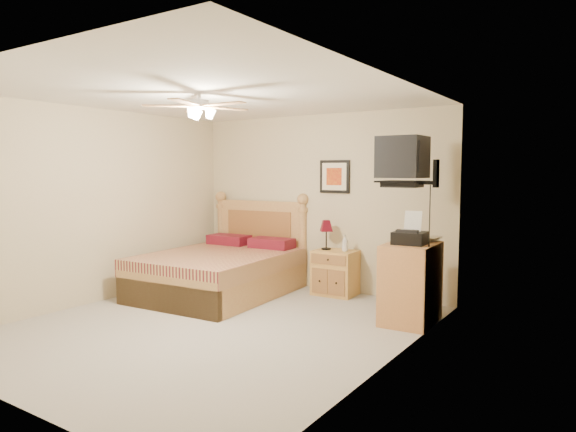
# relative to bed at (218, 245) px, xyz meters

# --- Properties ---
(floor) EXTENTS (4.50, 4.50, 0.00)m
(floor) POSITION_rel_bed_xyz_m (0.93, -1.12, -0.69)
(floor) COLOR #9C968D
(floor) RESTS_ON ground
(ceiling) EXTENTS (4.00, 4.50, 0.04)m
(ceiling) POSITION_rel_bed_xyz_m (0.93, -1.12, 1.81)
(ceiling) COLOR white
(ceiling) RESTS_ON ground
(wall_back) EXTENTS (4.00, 0.04, 2.50)m
(wall_back) POSITION_rel_bed_xyz_m (0.93, 1.13, 0.56)
(wall_back) COLOR #C4B590
(wall_back) RESTS_ON ground
(wall_front) EXTENTS (4.00, 0.04, 2.50)m
(wall_front) POSITION_rel_bed_xyz_m (0.93, -3.37, 0.56)
(wall_front) COLOR #C4B590
(wall_front) RESTS_ON ground
(wall_left) EXTENTS (0.04, 4.50, 2.50)m
(wall_left) POSITION_rel_bed_xyz_m (-1.07, -1.12, 0.56)
(wall_left) COLOR #C4B590
(wall_left) RESTS_ON ground
(wall_right) EXTENTS (0.04, 4.50, 2.50)m
(wall_right) POSITION_rel_bed_xyz_m (2.93, -1.12, 0.56)
(wall_right) COLOR #C4B590
(wall_right) RESTS_ON ground
(bed) EXTENTS (1.75, 2.22, 1.38)m
(bed) POSITION_rel_bed_xyz_m (0.00, 0.00, 0.00)
(bed) COLOR #AD7448
(bed) RESTS_ON ground
(nightstand) EXTENTS (0.59, 0.45, 0.61)m
(nightstand) POSITION_rel_bed_xyz_m (1.34, 0.88, -0.38)
(nightstand) COLOR #C08B43
(nightstand) RESTS_ON ground
(table_lamp) EXTENTS (0.24, 0.24, 0.41)m
(table_lamp) POSITION_rel_bed_xyz_m (1.19, 0.90, 0.13)
(table_lamp) COLOR #510713
(table_lamp) RESTS_ON nightstand
(lotion_bottle) EXTENTS (0.09, 0.09, 0.22)m
(lotion_bottle) POSITION_rel_bed_xyz_m (1.48, 0.90, 0.04)
(lotion_bottle) COLOR silver
(lotion_bottle) RESTS_ON nightstand
(framed_picture) EXTENTS (0.46, 0.04, 0.46)m
(framed_picture) POSITION_rel_bed_xyz_m (1.20, 1.11, 0.93)
(framed_picture) COLOR black
(framed_picture) RESTS_ON wall_back
(dresser) EXTENTS (0.56, 0.78, 0.89)m
(dresser) POSITION_rel_bed_xyz_m (2.66, 0.21, -0.24)
(dresser) COLOR #AB7643
(dresser) RESTS_ON ground
(fax_machine) EXTENTS (0.36, 0.38, 0.36)m
(fax_machine) POSITION_rel_bed_xyz_m (2.66, 0.14, 0.39)
(fax_machine) COLOR black
(fax_machine) RESTS_ON dresser
(magazine_lower) EXTENTS (0.27, 0.33, 0.03)m
(magazine_lower) POSITION_rel_bed_xyz_m (2.66, 0.52, 0.22)
(magazine_lower) COLOR #BFB79D
(magazine_lower) RESTS_ON dresser
(magazine_upper) EXTENTS (0.21, 0.28, 0.02)m
(magazine_upper) POSITION_rel_bed_xyz_m (2.67, 0.53, 0.24)
(magazine_upper) COLOR tan
(magazine_upper) RESTS_ON magazine_lower
(wall_tv) EXTENTS (0.56, 0.46, 0.58)m
(wall_tv) POSITION_rel_bed_xyz_m (2.68, 0.22, 1.12)
(wall_tv) COLOR black
(wall_tv) RESTS_ON wall_right
(ceiling_fan) EXTENTS (1.14, 1.14, 0.28)m
(ceiling_fan) POSITION_rel_bed_xyz_m (0.93, -1.32, 1.67)
(ceiling_fan) COLOR white
(ceiling_fan) RESTS_ON ceiling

